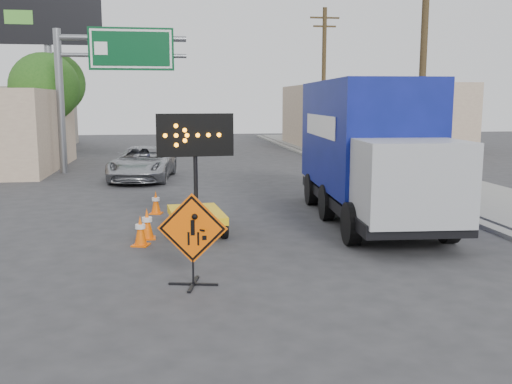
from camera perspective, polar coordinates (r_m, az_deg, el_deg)
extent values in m
plane|color=#2D2D30|center=(11.13, -1.16, -9.01)|extent=(100.00, 100.00, 0.00)
cube|color=gray|center=(27.10, 9.95, 1.76)|extent=(0.40, 60.00, 0.12)
cube|color=gray|center=(27.91, 14.44, 1.85)|extent=(4.00, 60.00, 0.15)
cube|color=#CCB193|center=(42.98, 11.10, 7.39)|extent=(10.00, 14.00, 4.60)
cylinder|color=slate|center=(28.96, -18.97, 8.50)|extent=(0.36, 0.36, 6.80)
cylinder|color=slate|center=(28.73, -13.20, 14.75)|extent=(6.00, 0.28, 0.28)
cylinder|color=slate|center=(28.66, -13.14, 13.16)|extent=(6.00, 0.20, 0.20)
cube|color=#043C1B|center=(28.53, -12.36, 13.81)|extent=(4.00, 0.10, 2.00)
cube|color=silver|center=(28.46, -12.37, 13.82)|extent=(3.80, 0.01, 1.80)
cylinder|color=slate|center=(37.21, -19.91, 10.18)|extent=(0.44, 0.44, 9.00)
cube|color=silver|center=(37.32, -19.97, 16.03)|extent=(6.00, 0.25, 3.00)
cube|color=black|center=(37.17, -20.02, 16.06)|extent=(6.10, 0.04, 3.10)
cylinder|color=#41321B|center=(22.55, 16.32, 11.39)|extent=(0.26, 0.26, 9.00)
cylinder|color=#41321B|center=(35.75, 6.78, 10.71)|extent=(0.26, 0.26, 9.00)
cube|color=#41321B|center=(36.08, 6.90, 16.91)|extent=(1.80, 0.10, 0.10)
cube|color=#41321B|center=(36.01, 6.88, 16.13)|extent=(1.40, 0.10, 0.10)
cylinder|color=#41321B|center=(33.22, -20.13, 5.39)|extent=(0.28, 0.28, 3.25)
sphere|color=#1F4E16|center=(33.18, -20.38, 9.78)|extent=(3.71, 3.71, 3.71)
cylinder|color=#41321B|center=(41.25, -19.31, 6.28)|extent=(0.28, 0.28, 3.58)
sphere|color=#1F4E16|center=(41.23, -19.52, 10.19)|extent=(4.10, 4.10, 4.10)
cube|color=black|center=(11.02, -6.28, -9.14)|extent=(0.94, 0.26, 0.04)
cube|color=black|center=(11.02, -6.28, -9.14)|extent=(0.26, 0.94, 0.04)
cylinder|color=black|center=(10.92, -6.31, -7.41)|extent=(0.04, 0.04, 0.74)
cube|color=#FF5E05|center=(10.73, -6.38, -3.64)|extent=(1.31, 0.31, 1.34)
cube|color=black|center=(10.73, -6.38, -3.64)|extent=(1.22, 0.27, 1.25)
cube|color=yellow|center=(15.11, -6.00, -2.26)|extent=(1.52, 2.32, 0.20)
cylinder|color=black|center=(14.91, -6.08, 2.52)|extent=(0.11, 0.11, 2.43)
cube|color=black|center=(14.84, -6.13, 5.70)|extent=(1.99, 0.29, 1.10)
imported|color=#A3A5AA|center=(25.68, -11.24, 2.84)|extent=(3.10, 5.55, 1.47)
cube|color=black|center=(16.86, 11.26, -0.74)|extent=(3.07, 8.55, 0.32)
cube|color=#07115A|center=(17.44, 10.52, 5.69)|extent=(3.05, 6.67, 3.15)
cube|color=#9EA0A5|center=(13.63, 16.13, 1.02)|extent=(2.53, 2.05, 1.89)
cube|color=#FF5E05|center=(14.11, -11.44, -5.21)|extent=(0.48, 0.48, 0.03)
cone|color=#FF5E05|center=(14.02, -11.49, -3.73)|extent=(0.30, 0.30, 0.72)
cylinder|color=silver|center=(14.00, -11.50, -3.40)|extent=(0.24, 0.24, 0.11)
cube|color=#FF5E05|center=(14.77, -10.80, -4.55)|extent=(0.41, 0.41, 0.03)
cone|color=#FF5E05|center=(14.68, -10.84, -3.05)|extent=(0.31, 0.31, 0.76)
cylinder|color=silver|center=(14.66, -10.85, -2.71)|extent=(0.26, 0.26, 0.11)
cube|color=#FF5E05|center=(17.94, -9.95, -2.10)|extent=(0.44, 0.44, 0.03)
cone|color=#FF5E05|center=(17.88, -9.98, -0.97)|extent=(0.28, 0.28, 0.69)
cylinder|color=silver|center=(17.86, -9.99, -0.71)|extent=(0.23, 0.23, 0.10)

